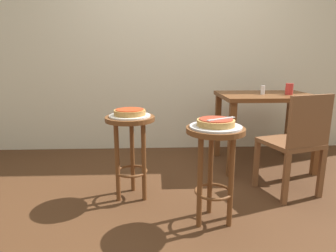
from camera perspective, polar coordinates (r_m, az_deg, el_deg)
name	(u,v)px	position (r m, az deg, el deg)	size (l,w,h in m)	color
ground_plane	(191,211)	(2.25, 4.56, -16.41)	(6.00, 6.00, 0.00)	#4C2D19
back_wall	(176,25)	(3.63, 1.60, 19.25)	(6.00, 0.10, 3.00)	beige
stool_foreground	(215,153)	(1.94, 9.21, -5.32)	(0.38, 0.38, 0.67)	brown
serving_plate_foreground	(216,127)	(1.89, 9.40, -0.11)	(0.34, 0.34, 0.01)	silver
pizza_foreground	(216,122)	(1.89, 9.43, 0.73)	(0.25, 0.25, 0.05)	tan
stool_middle	(131,138)	(2.29, -7.41, -2.42)	(0.38, 0.38, 0.67)	brown
serving_plate_middle	(130,116)	(2.25, -7.55, 2.03)	(0.32, 0.32, 0.01)	white
pizza_middle	(130,112)	(2.25, -7.57, 2.74)	(0.24, 0.24, 0.05)	#B78442
dining_table	(265,106)	(3.15, 18.64, 3.74)	(0.94, 0.71, 0.76)	brown
cup_near_edge	(289,89)	(3.15, 22.85, 6.76)	(0.07, 0.07, 0.11)	red
condiment_shaker	(263,90)	(3.08, 18.23, 6.79)	(0.04, 0.04, 0.09)	white
wooden_chair	(296,141)	(2.54, 24.04, -2.70)	(0.50, 0.50, 0.85)	brown
pizza_server_knife	(221,119)	(1.87, 10.49, 1.40)	(0.22, 0.02, 0.01)	silver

